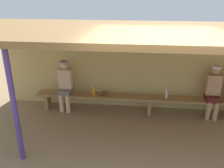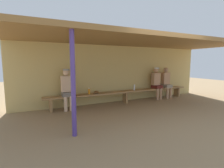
# 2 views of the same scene
# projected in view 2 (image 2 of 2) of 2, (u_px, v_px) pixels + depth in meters

# --- Properties ---
(ground_plane) EXTENTS (24.00, 24.00, 0.00)m
(ground_plane) POSITION_uv_depth(u_px,v_px,m) (151.00, 113.00, 5.14)
(ground_plane) COLOR #937754
(back_wall) EXTENTS (8.00, 0.20, 2.20)m
(back_wall) POSITION_uv_depth(u_px,v_px,m) (120.00, 74.00, 6.78)
(back_wall) COLOR tan
(back_wall) RESTS_ON ground
(dugout_roof) EXTENTS (8.00, 2.80, 0.12)m
(dugout_roof) POSITION_uv_depth(u_px,v_px,m) (139.00, 41.00, 5.47)
(dugout_roof) COLOR olive
(dugout_roof) RESTS_ON back_wall
(support_post) EXTENTS (0.10, 0.10, 2.20)m
(support_post) POSITION_uv_depth(u_px,v_px,m) (73.00, 85.00, 3.42)
(support_post) COLOR #4C388C
(support_post) RESTS_ON ground
(bench) EXTENTS (6.00, 0.36, 0.46)m
(bench) POSITION_uv_depth(u_px,v_px,m) (125.00, 93.00, 6.47)
(bench) COLOR #9E7547
(bench) RESTS_ON ground
(player_leftmost) EXTENTS (0.34, 0.42, 1.34)m
(player_leftmost) POSITION_uv_depth(u_px,v_px,m) (157.00, 82.00, 7.10)
(player_leftmost) COLOR #591E19
(player_leftmost) RESTS_ON ground
(player_in_blue) EXTENTS (0.34, 0.42, 1.34)m
(player_in_blue) POSITION_uv_depth(u_px,v_px,m) (166.00, 81.00, 7.34)
(player_in_blue) COLOR gray
(player_in_blue) RESTS_ON ground
(player_in_red) EXTENTS (0.34, 0.42, 1.34)m
(player_in_red) POSITION_uv_depth(u_px,v_px,m) (67.00, 87.00, 5.45)
(player_in_red) COLOR slate
(player_in_red) RESTS_ON ground
(water_bottle_orange) EXTENTS (0.07, 0.07, 0.23)m
(water_bottle_orange) POSITION_uv_depth(u_px,v_px,m) (134.00, 87.00, 6.64)
(water_bottle_orange) COLOR silver
(water_bottle_orange) RESTS_ON bench
(water_bottle_blue) EXTENTS (0.08, 0.08, 0.22)m
(water_bottle_blue) POSITION_uv_depth(u_px,v_px,m) (89.00, 91.00, 5.80)
(water_bottle_blue) COLOR orange
(water_bottle_blue) RESTS_ON bench
(baseball_glove_tan) EXTENTS (0.29, 0.29, 0.09)m
(baseball_glove_tan) POSITION_uv_depth(u_px,v_px,m) (96.00, 92.00, 5.96)
(baseball_glove_tan) COLOR brown
(baseball_glove_tan) RESTS_ON bench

